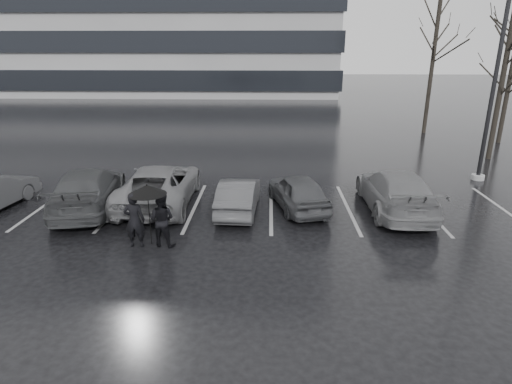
{
  "coord_description": "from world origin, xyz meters",
  "views": [
    {
      "loc": [
        0.51,
        -12.14,
        5.61
      ],
      "look_at": [
        0.09,
        1.0,
        1.1
      ],
      "focal_mm": 30.0,
      "sensor_mm": 36.0,
      "label": 1
    }
  ],
  "objects_px": {
    "lamp_post": "(496,73)",
    "car_west_a": "(239,195)",
    "tree_ne": "(509,84)",
    "tree_north": "(432,68)",
    "car_east": "(396,191)",
    "pedestrian_left": "(135,220)",
    "car_west_b": "(159,185)",
    "car_west_c": "(88,189)",
    "car_main": "(298,192)",
    "pedestrian_right": "(162,220)",
    "tree_east": "(502,80)"
  },
  "relations": [
    {
      "from": "car_main",
      "to": "pedestrian_right",
      "type": "xyz_separation_m",
      "value": [
        -4.17,
        -3.19,
        0.18
      ]
    },
    {
      "from": "car_west_b",
      "to": "tree_east",
      "type": "xyz_separation_m",
      "value": [
        15.54,
        7.24,
        3.26
      ]
    },
    {
      "from": "lamp_post",
      "to": "tree_ne",
      "type": "relative_size",
      "value": 1.42
    },
    {
      "from": "car_main",
      "to": "lamp_post",
      "type": "xyz_separation_m",
      "value": [
        8.18,
        3.75,
        3.93
      ]
    },
    {
      "from": "car_main",
      "to": "pedestrian_right",
      "type": "distance_m",
      "value": 5.25
    },
    {
      "from": "car_west_b",
      "to": "tree_ne",
      "type": "distance_m",
      "value": 21.43
    },
    {
      "from": "car_main",
      "to": "pedestrian_left",
      "type": "xyz_separation_m",
      "value": [
        -4.93,
        -3.3,
        0.2
      ]
    },
    {
      "from": "car_west_c",
      "to": "lamp_post",
      "type": "relative_size",
      "value": 0.51
    },
    {
      "from": "car_west_a",
      "to": "tree_ne",
      "type": "distance_m",
      "value": 19.42
    },
    {
      "from": "tree_north",
      "to": "car_main",
      "type": "bearing_deg",
      "value": -123.01
    },
    {
      "from": "tree_ne",
      "to": "car_west_b",
      "type": "bearing_deg",
      "value": -148.07
    },
    {
      "from": "tree_east",
      "to": "car_east",
      "type": "bearing_deg",
      "value": -132.47
    },
    {
      "from": "lamp_post",
      "to": "car_west_a",
      "type": "bearing_deg",
      "value": -158.08
    },
    {
      "from": "lamp_post",
      "to": "pedestrian_right",
      "type": "bearing_deg",
      "value": -150.65
    },
    {
      "from": "car_west_c",
      "to": "tree_north",
      "type": "distance_m",
      "value": 22.8
    },
    {
      "from": "car_main",
      "to": "car_west_c",
      "type": "bearing_deg",
      "value": -12.23
    },
    {
      "from": "pedestrian_left",
      "to": "tree_east",
      "type": "height_order",
      "value": "tree_east"
    },
    {
      "from": "lamp_post",
      "to": "tree_east",
      "type": "relative_size",
      "value": 1.24
    },
    {
      "from": "tree_ne",
      "to": "pedestrian_right",
      "type": "bearing_deg",
      "value": -139.29
    },
    {
      "from": "car_west_b",
      "to": "tree_north",
      "type": "bearing_deg",
      "value": -136.63
    },
    {
      "from": "car_west_a",
      "to": "pedestrian_right",
      "type": "bearing_deg",
      "value": 56.48
    },
    {
      "from": "car_west_a",
      "to": "pedestrian_left",
      "type": "bearing_deg",
      "value": 48.66
    },
    {
      "from": "pedestrian_left",
      "to": "tree_ne",
      "type": "height_order",
      "value": "tree_ne"
    },
    {
      "from": "tree_ne",
      "to": "tree_north",
      "type": "relative_size",
      "value": 0.82
    },
    {
      "from": "car_west_a",
      "to": "car_west_b",
      "type": "distance_m",
      "value": 3.06
    },
    {
      "from": "car_east",
      "to": "lamp_post",
      "type": "bearing_deg",
      "value": -140.3
    },
    {
      "from": "car_main",
      "to": "car_east",
      "type": "height_order",
      "value": "car_east"
    },
    {
      "from": "tree_east",
      "to": "car_west_b",
      "type": "bearing_deg",
      "value": -155.02
    },
    {
      "from": "car_west_b",
      "to": "tree_north",
      "type": "height_order",
      "value": "tree_north"
    },
    {
      "from": "pedestrian_left",
      "to": "pedestrian_right",
      "type": "height_order",
      "value": "pedestrian_left"
    },
    {
      "from": "pedestrian_left",
      "to": "lamp_post",
      "type": "height_order",
      "value": "lamp_post"
    },
    {
      "from": "car_west_b",
      "to": "lamp_post",
      "type": "relative_size",
      "value": 0.53
    },
    {
      "from": "pedestrian_left",
      "to": "tree_north",
      "type": "height_order",
      "value": "tree_north"
    },
    {
      "from": "tree_north",
      "to": "pedestrian_left",
      "type": "bearing_deg",
      "value": -128.86
    },
    {
      "from": "car_west_b",
      "to": "pedestrian_left",
      "type": "distance_m",
      "value": 3.6
    },
    {
      "from": "car_east",
      "to": "tree_ne",
      "type": "height_order",
      "value": "tree_ne"
    },
    {
      "from": "pedestrian_left",
      "to": "tree_east",
      "type": "relative_size",
      "value": 0.21
    },
    {
      "from": "lamp_post",
      "to": "tree_east",
      "type": "distance_m",
      "value": 4.44
    },
    {
      "from": "car_east",
      "to": "tree_ne",
      "type": "xyz_separation_m",
      "value": [
        9.49,
        11.63,
        2.77
      ]
    },
    {
      "from": "pedestrian_left",
      "to": "tree_east",
      "type": "xyz_separation_m",
      "value": [
        15.37,
        10.83,
        3.17
      ]
    },
    {
      "from": "tree_north",
      "to": "tree_east",
      "type": "bearing_deg",
      "value": -81.87
    },
    {
      "from": "tree_ne",
      "to": "tree_north",
      "type": "distance_m",
      "value": 4.67
    },
    {
      "from": "pedestrian_right",
      "to": "tree_north",
      "type": "distance_m",
      "value": 22.6
    },
    {
      "from": "car_east",
      "to": "tree_north",
      "type": "height_order",
      "value": "tree_north"
    },
    {
      "from": "lamp_post",
      "to": "tree_north",
      "type": "bearing_deg",
      "value": 83.34
    },
    {
      "from": "car_east",
      "to": "tree_north",
      "type": "relative_size",
      "value": 0.6
    },
    {
      "from": "car_west_a",
      "to": "tree_ne",
      "type": "bearing_deg",
      "value": -138.96
    },
    {
      "from": "tree_east",
      "to": "tree_north",
      "type": "relative_size",
      "value": 0.94
    },
    {
      "from": "car_main",
      "to": "tree_ne",
      "type": "distance_m",
      "value": 17.56
    },
    {
      "from": "pedestrian_left",
      "to": "tree_north",
      "type": "relative_size",
      "value": 0.19
    }
  ]
}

